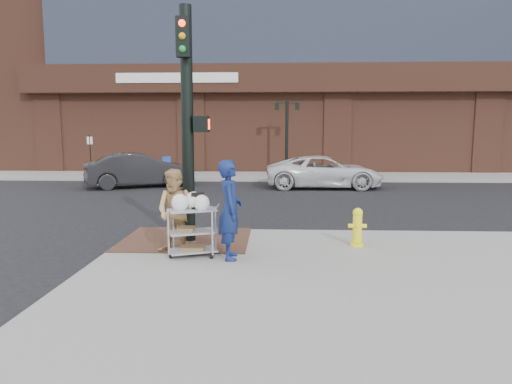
{
  "coord_description": "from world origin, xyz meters",
  "views": [
    {
      "loc": [
        1.39,
        -9.0,
        2.56
      ],
      "look_at": [
        0.97,
        0.74,
        1.25
      ],
      "focal_mm": 32.0,
      "sensor_mm": 36.0,
      "label": 1
    }
  ],
  "objects_px": {
    "woman_blue": "(230,210)",
    "pedestrian_tan": "(176,212)",
    "traffic_signal_pole": "(188,118)",
    "utility_cart": "(192,227)",
    "fire_hydrant": "(357,227)",
    "lamp_post": "(287,130)",
    "sedan_dark": "(139,170)",
    "minivan_white": "(324,172)"
  },
  "relations": [
    {
      "from": "woman_blue",
      "to": "sedan_dark",
      "type": "relative_size",
      "value": 0.39
    },
    {
      "from": "traffic_signal_pole",
      "to": "minivan_white",
      "type": "bearing_deg",
      "value": 69.31
    },
    {
      "from": "traffic_signal_pole",
      "to": "sedan_dark",
      "type": "distance_m",
      "value": 11.78
    },
    {
      "from": "lamp_post",
      "to": "woman_blue",
      "type": "distance_m",
      "value": 16.73
    },
    {
      "from": "pedestrian_tan",
      "to": "utility_cart",
      "type": "distance_m",
      "value": 0.49
    },
    {
      "from": "woman_blue",
      "to": "traffic_signal_pole",
      "type": "bearing_deg",
      "value": 29.77
    },
    {
      "from": "pedestrian_tan",
      "to": "utility_cart",
      "type": "xyz_separation_m",
      "value": [
        0.35,
        -0.19,
        -0.27
      ]
    },
    {
      "from": "lamp_post",
      "to": "woman_blue",
      "type": "height_order",
      "value": "lamp_post"
    },
    {
      "from": "sedan_dark",
      "to": "lamp_post",
      "type": "bearing_deg",
      "value": -80.79
    },
    {
      "from": "woman_blue",
      "to": "minivan_white",
      "type": "height_order",
      "value": "woman_blue"
    },
    {
      "from": "sedan_dark",
      "to": "utility_cart",
      "type": "relative_size",
      "value": 3.84
    },
    {
      "from": "woman_blue",
      "to": "utility_cart",
      "type": "height_order",
      "value": "woman_blue"
    },
    {
      "from": "lamp_post",
      "to": "sedan_dark",
      "type": "height_order",
      "value": "lamp_post"
    },
    {
      "from": "sedan_dark",
      "to": "fire_hydrant",
      "type": "distance_m",
      "value": 13.62
    },
    {
      "from": "pedestrian_tan",
      "to": "minivan_white",
      "type": "xyz_separation_m",
      "value": [
        4.15,
        11.8,
        -0.26
      ]
    },
    {
      "from": "lamp_post",
      "to": "fire_hydrant",
      "type": "distance_m",
      "value": 15.7
    },
    {
      "from": "traffic_signal_pole",
      "to": "minivan_white",
      "type": "relative_size",
      "value": 0.96
    },
    {
      "from": "traffic_signal_pole",
      "to": "minivan_white",
      "type": "height_order",
      "value": "traffic_signal_pole"
    },
    {
      "from": "fire_hydrant",
      "to": "minivan_white",
      "type": "bearing_deg",
      "value": 87.53
    },
    {
      "from": "pedestrian_tan",
      "to": "minivan_white",
      "type": "relative_size",
      "value": 0.32
    },
    {
      "from": "woman_blue",
      "to": "fire_hydrant",
      "type": "height_order",
      "value": "woman_blue"
    },
    {
      "from": "woman_blue",
      "to": "pedestrian_tan",
      "type": "relative_size",
      "value": 1.12
    },
    {
      "from": "fire_hydrant",
      "to": "pedestrian_tan",
      "type": "bearing_deg",
      "value": -168.87
    },
    {
      "from": "traffic_signal_pole",
      "to": "pedestrian_tan",
      "type": "distance_m",
      "value": 2.11
    },
    {
      "from": "lamp_post",
      "to": "pedestrian_tan",
      "type": "distance_m",
      "value": 16.53
    },
    {
      "from": "traffic_signal_pole",
      "to": "sedan_dark",
      "type": "bearing_deg",
      "value": 112.13
    },
    {
      "from": "traffic_signal_pole",
      "to": "woman_blue",
      "type": "xyz_separation_m",
      "value": [
        1.02,
        -1.36,
        -1.74
      ]
    },
    {
      "from": "pedestrian_tan",
      "to": "sedan_dark",
      "type": "distance_m",
      "value": 12.53
    },
    {
      "from": "pedestrian_tan",
      "to": "utility_cart",
      "type": "relative_size",
      "value": 1.35
    },
    {
      "from": "sedan_dark",
      "to": "minivan_white",
      "type": "bearing_deg",
      "value": -113.77
    },
    {
      "from": "lamp_post",
      "to": "sedan_dark",
      "type": "bearing_deg",
      "value": -146.78
    },
    {
      "from": "woman_blue",
      "to": "utility_cart",
      "type": "relative_size",
      "value": 1.51
    },
    {
      "from": "minivan_white",
      "to": "fire_hydrant",
      "type": "relative_size",
      "value": 6.4
    },
    {
      "from": "minivan_white",
      "to": "fire_hydrant",
      "type": "distance_m",
      "value": 11.09
    },
    {
      "from": "woman_blue",
      "to": "pedestrian_tan",
      "type": "height_order",
      "value": "woman_blue"
    },
    {
      "from": "traffic_signal_pole",
      "to": "utility_cart",
      "type": "xyz_separation_m",
      "value": [
        0.27,
        -1.21,
        -2.12
      ]
    },
    {
      "from": "utility_cart",
      "to": "lamp_post",
      "type": "bearing_deg",
      "value": 82.36
    },
    {
      "from": "woman_blue",
      "to": "pedestrian_tan",
      "type": "distance_m",
      "value": 1.15
    },
    {
      "from": "lamp_post",
      "to": "minivan_white",
      "type": "xyz_separation_m",
      "value": [
        1.6,
        -4.45,
        -1.89
      ]
    },
    {
      "from": "utility_cart",
      "to": "fire_hydrant",
      "type": "xyz_separation_m",
      "value": [
        3.32,
        0.91,
        -0.15
      ]
    },
    {
      "from": "lamp_post",
      "to": "utility_cart",
      "type": "xyz_separation_m",
      "value": [
        -2.2,
        -16.44,
        -1.91
      ]
    },
    {
      "from": "utility_cart",
      "to": "fire_hydrant",
      "type": "height_order",
      "value": "utility_cart"
    }
  ]
}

